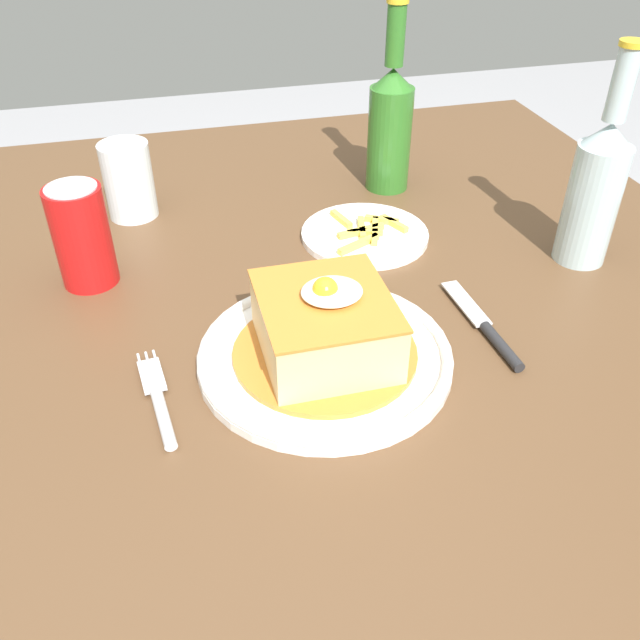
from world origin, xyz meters
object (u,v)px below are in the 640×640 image
object	(u,v)px
beer_bottle_clear	(596,186)
side_plate_fries	(365,234)
soda_can	(82,236)
drinking_glass	(129,185)
fork	(160,404)
knife	(491,333)
main_plate	(325,355)
beer_bottle_green	(390,123)

from	to	relation	value
beer_bottle_clear	side_plate_fries	xyz separation A→B (m)	(-0.25, 0.12, -0.09)
soda_can	drinking_glass	size ratio (longest dim) A/B	1.18
fork	beer_bottle_clear	xyz separation A→B (m)	(0.54, 0.15, 0.09)
fork	side_plate_fries	size ratio (longest dim) A/B	0.83
knife	beer_bottle_clear	distance (m)	0.24
fork	knife	world-z (taller)	same
fork	soda_can	distance (m)	0.26
main_plate	drinking_glass	world-z (taller)	drinking_glass
beer_bottle_clear	beer_bottle_green	bearing A→B (deg)	122.75
beer_bottle_clear	knife	bearing A→B (deg)	-145.86
knife	side_plate_fries	xyz separation A→B (m)	(-0.07, 0.24, -0.00)
fork	knife	xyz separation A→B (m)	(0.35, 0.02, 0.00)
fork	soda_can	size ratio (longest dim) A/B	1.14
knife	drinking_glass	xyz separation A→B (m)	(-0.36, 0.39, 0.04)
knife	beer_bottle_green	xyz separation A→B (m)	(0.01, 0.38, 0.09)
fork	beer_bottle_clear	size ratio (longest dim) A/B	0.53
main_plate	knife	xyz separation A→B (m)	(0.18, -0.01, -0.00)
main_plate	side_plate_fries	world-z (taller)	main_plate
main_plate	beer_bottle_green	size ratio (longest dim) A/B	0.98
fork	soda_can	world-z (taller)	soda_can
side_plate_fries	knife	bearing A→B (deg)	-74.96
fork	drinking_glass	size ratio (longest dim) A/B	1.35
soda_can	knife	bearing A→B (deg)	-28.34
soda_can	side_plate_fries	distance (m)	0.36
drinking_glass	main_plate	bearing A→B (deg)	-65.07
beer_bottle_green	beer_bottle_clear	distance (m)	0.31
main_plate	knife	world-z (taller)	main_plate
main_plate	drinking_glass	distance (m)	0.42
knife	main_plate	bearing A→B (deg)	178.40
main_plate	soda_can	size ratio (longest dim) A/B	2.11
beer_bottle_green	drinking_glass	distance (m)	0.38
knife	beer_bottle_clear	size ratio (longest dim) A/B	0.62
soda_can	beer_bottle_green	bearing A→B (deg)	20.17
side_plate_fries	drinking_glass	bearing A→B (deg)	153.86
main_plate	knife	distance (m)	0.18
fork	main_plate	bearing A→B (deg)	9.04
fork	drinking_glass	xyz separation A→B (m)	(-0.01, 0.41, 0.04)
main_plate	beer_bottle_green	world-z (taller)	beer_bottle_green
soda_can	beer_bottle_green	distance (m)	0.46
side_plate_fries	beer_bottle_green	bearing A→B (deg)	60.79
fork	side_plate_fries	distance (m)	0.39
fork	knife	distance (m)	0.35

